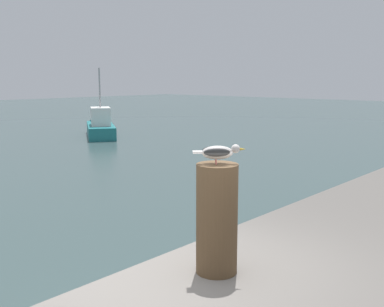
{
  "coord_description": "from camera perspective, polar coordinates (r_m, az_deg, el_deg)",
  "views": [
    {
      "loc": [
        -2.13,
        -2.61,
        3.02
      ],
      "look_at": [
        0.42,
        -0.3,
        2.46
      ],
      "focal_mm": 42.69,
      "sensor_mm": 36.0,
      "label": 1
    }
  ],
  "objects": [
    {
      "name": "seagull",
      "position": [
        3.32,
        3.31,
        0.2
      ],
      "size": [
        0.31,
        0.31,
        0.14
      ],
      "color": "#C66760",
      "rests_on": "mooring_post"
    },
    {
      "name": "boat_teal",
      "position": [
        24.89,
        -11.42,
        3.37
      ],
      "size": [
        3.93,
        5.02,
        3.77
      ],
      "color": "#1E7075",
      "rests_on": "ground_plane"
    },
    {
      "name": "mooring_post",
      "position": [
        3.44,
        3.12,
        -8.15
      ],
      "size": [
        0.31,
        0.31,
        0.83
      ],
      "primitive_type": "cylinder",
      "color": "#4C3823",
      "rests_on": "harbor_quay"
    }
  ]
}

